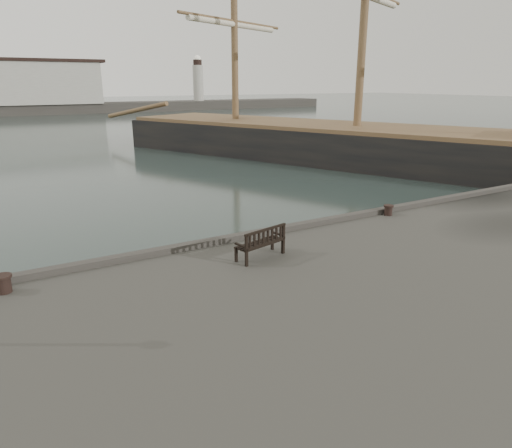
{
  "coord_description": "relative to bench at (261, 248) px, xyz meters",
  "views": [
    {
      "loc": [
        -6.24,
        -12.22,
        6.33
      ],
      "look_at": [
        0.51,
        -0.5,
        2.1
      ],
      "focal_mm": 32.0,
      "sensor_mm": 36.0,
      "label": 1
    }
  ],
  "objects": [
    {
      "name": "bench",
      "position": [
        0.0,
        0.0,
        0.0
      ],
      "size": [
        1.61,
        0.86,
        0.88
      ],
      "rotation": [
        0.0,
        0.0,
        0.23
      ],
      "color": "black",
      "rests_on": "quay"
    },
    {
      "name": "bollard_left",
      "position": [
        -6.39,
        1.1,
        -0.06
      ],
      "size": [
        0.48,
        0.48,
        0.44
      ],
      "primitive_type": "cylinder",
      "rotation": [
        0.0,
        0.0,
        -0.16
      ],
      "color": "black",
      "rests_on": "quay"
    },
    {
      "name": "tall_ship_main",
      "position": [
        19.52,
        17.9,
        -1.01
      ],
      "size": [
        26.37,
        43.99,
        33.22
      ],
      "rotation": [
        0.0,
        0.0,
        0.43
      ],
      "color": "black",
      "rests_on": "ground"
    },
    {
      "name": "bollard_right",
      "position": [
        6.31,
        1.34,
        -0.09
      ],
      "size": [
        0.39,
        0.39,
        0.38
      ],
      "primitive_type": "cylinder",
      "rotation": [
        0.0,
        0.0,
        -0.06
      ],
      "color": "black",
      "rests_on": "quay"
    },
    {
      "name": "ground",
      "position": [
        0.11,
        1.84,
        -1.84
      ],
      "size": [
        400.0,
        400.0,
        0.0
      ],
      "primitive_type": "plane",
      "color": "black",
      "rests_on": "ground"
    }
  ]
}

